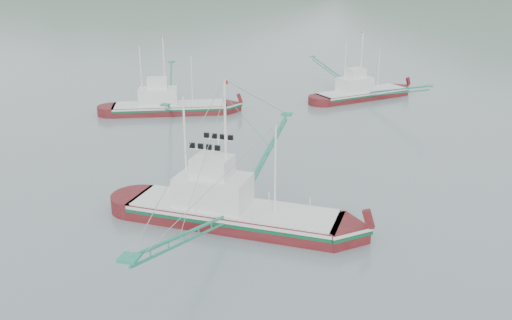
# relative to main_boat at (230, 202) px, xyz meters

# --- Properties ---
(ground) EXTENTS (1200.00, 1200.00, 0.00)m
(ground) POSITION_rel_main_boat_xyz_m (0.71, -0.75, -1.67)
(ground) COLOR slate
(ground) RESTS_ON ground
(main_boat) EXTENTS (16.07, 28.48, 11.55)m
(main_boat) POSITION_rel_main_boat_xyz_m (0.00, 0.00, 0.00)
(main_boat) COLOR #4F0D10
(main_boat) RESTS_ON ground
(bg_boat_left) EXTENTS (14.65, 24.86, 10.42)m
(bg_boat_left) POSITION_rel_main_boat_xyz_m (-16.09, 28.75, 0.37)
(bg_boat_left) COLOR #4F0D10
(bg_boat_left) RESTS_ON ground
(bg_boat_far) EXTENTS (20.00, 21.00, 9.99)m
(bg_boat_far) POSITION_rel_main_boat_xyz_m (7.03, 42.31, 0.47)
(bg_boat_far) COLOR #4F0D10
(bg_boat_far) RESTS_ON ground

